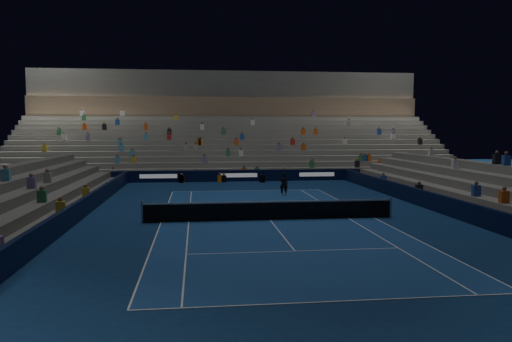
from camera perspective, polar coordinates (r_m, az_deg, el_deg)
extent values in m
plane|color=navy|center=(25.13, 1.65, -5.74)|extent=(90.00, 90.00, 0.00)
cube|color=navy|center=(25.13, 1.65, -5.72)|extent=(10.97, 23.77, 0.01)
cube|color=black|center=(43.28, -1.98, -0.55)|extent=(44.00, 0.25, 1.00)
cube|color=black|center=(28.15, 21.62, -3.89)|extent=(0.25, 37.00, 1.00)
cube|color=black|center=(25.50, -20.53, -4.76)|extent=(0.25, 37.00, 1.00)
cube|color=slate|center=(44.29, -2.09, -0.74)|extent=(44.00, 1.00, 0.50)
cube|color=slate|center=(45.26, -2.20, -0.30)|extent=(44.00, 1.00, 1.00)
cube|color=slate|center=(46.23, -2.30, 0.12)|extent=(44.00, 1.00, 1.50)
cube|color=slate|center=(47.21, -2.40, 0.52)|extent=(44.00, 1.00, 2.00)
cube|color=slate|center=(48.18, -2.50, 0.91)|extent=(44.00, 1.00, 2.50)
cube|color=slate|center=(49.16, -2.59, 1.29)|extent=(44.00, 1.00, 3.00)
cube|color=slate|center=(50.14, -2.67, 1.64)|extent=(44.00, 1.00, 3.50)
cube|color=slate|center=(51.12, -2.76, 1.99)|extent=(44.00, 1.00, 4.00)
cube|color=slate|center=(52.11, -2.84, 2.32)|extent=(44.00, 1.00, 4.50)
cube|color=slate|center=(53.09, -2.92, 2.64)|extent=(44.00, 1.00, 5.00)
cube|color=slate|center=(54.08, -2.99, 2.95)|extent=(44.00, 1.00, 5.50)
cube|color=slate|center=(55.07, -3.06, 3.24)|extent=(44.00, 1.00, 6.00)
cube|color=#7B654C|center=(56.19, -3.16, 7.46)|extent=(44.00, 0.60, 2.20)
cube|color=#4C4C49|center=(57.75, -3.26, 9.98)|extent=(44.00, 2.40, 3.00)
cube|color=slate|center=(28.58, 23.02, -4.32)|extent=(1.00, 37.00, 0.50)
cube|color=slate|center=(29.05, 24.75, -3.74)|extent=(1.00, 37.00, 1.00)
cube|color=slate|center=(29.55, 26.42, -3.17)|extent=(1.00, 37.00, 1.50)
cube|color=#60605B|center=(25.74, -22.25, -5.29)|extent=(1.00, 37.00, 0.50)
cube|color=#60605B|center=(25.98, -24.40, -4.71)|extent=(1.00, 37.00, 1.00)
cube|color=#60605B|center=(26.26, -26.51, -4.14)|extent=(1.00, 37.00, 1.50)
cylinder|color=#B2B2B7|center=(24.92, -13.11, -4.67)|extent=(0.10, 0.10, 1.10)
cylinder|color=#B2B2B7|center=(26.74, 15.38, -4.07)|extent=(0.10, 0.10, 1.10)
cube|color=black|center=(25.05, 1.65, -4.72)|extent=(12.80, 0.03, 0.90)
cube|color=white|center=(24.98, 1.65, -3.62)|extent=(12.80, 0.04, 0.08)
imported|color=black|center=(34.21, 3.25, -1.49)|extent=(0.62, 0.43, 1.63)
cube|color=black|center=(42.60, 0.72, -0.86)|extent=(0.57, 0.67, 0.66)
cylinder|color=black|center=(42.11, 0.81, -0.66)|extent=(0.21, 0.37, 0.16)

